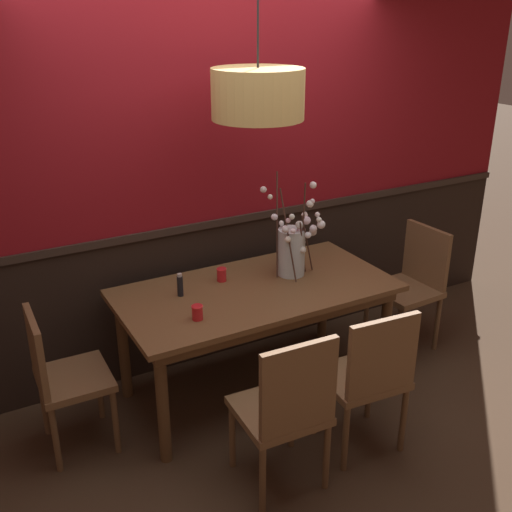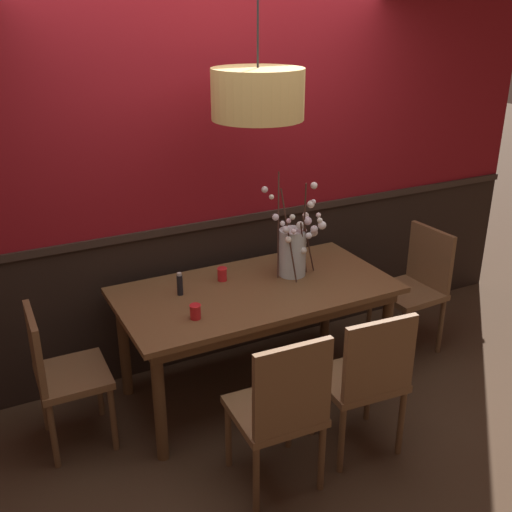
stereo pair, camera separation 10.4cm
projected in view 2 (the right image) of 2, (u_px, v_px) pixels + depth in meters
name	position (u px, v px, depth m)	size (l,w,h in m)	color
ground_plane	(256.00, 389.00, 4.16)	(24.00, 24.00, 0.00)	#422D1E
back_wall	(215.00, 170.00, 4.12)	(5.33, 0.14, 2.82)	black
dining_table	(256.00, 299.00, 3.89)	(1.77, 0.90, 0.77)	brown
chair_far_side_right	(235.00, 268.00, 4.76)	(0.48, 0.45, 0.93)	brown
chair_head_east_end	(416.00, 283.00, 4.50)	(0.45, 0.46, 0.93)	brown
chair_head_west_end	(60.00, 370.00, 3.46)	(0.40, 0.44, 0.89)	brown
chair_near_side_left	(281.00, 407.00, 3.12)	(0.46, 0.46, 0.95)	brown
chair_far_side_left	(170.00, 281.00, 4.55)	(0.48, 0.44, 0.90)	brown
chair_near_side_right	(366.00, 376.00, 3.38)	(0.48, 0.44, 0.92)	brown
vase_with_blossoms	(294.00, 250.00, 3.98)	(0.32, 0.35, 0.67)	silver
candle_holder_nearer_center	(195.00, 312.00, 3.46)	(0.07, 0.07, 0.09)	red
candle_holder_nearer_edge	(222.00, 274.00, 3.95)	(0.07, 0.07, 0.09)	red
condiment_bottle	(180.00, 284.00, 3.74)	(0.04, 0.04, 0.15)	black
pendant_lamp	(257.00, 94.00, 3.38)	(0.53, 0.53, 0.98)	tan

